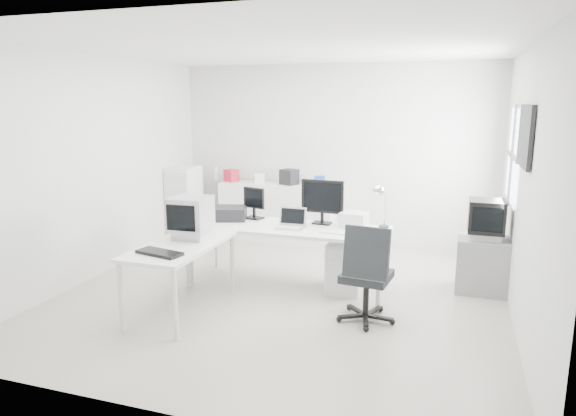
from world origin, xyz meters
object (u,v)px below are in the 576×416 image
(inkjet_printer, at_px, (228,213))
(filing_cabinet, at_px, (185,204))
(laser_printer, at_px, (354,220))
(crt_monitor, at_px, (191,217))
(main_desk, at_px, (289,256))
(side_desk, at_px, (182,277))
(crt_tv, at_px, (486,220))
(laptop, at_px, (290,219))
(sideboard, at_px, (277,212))
(tv_cabinet, at_px, (483,265))
(lcd_monitor_large, at_px, (322,202))
(office_chair, at_px, (367,271))
(lcd_monitor_small, at_px, (254,204))
(drawer_pedestal, at_px, (346,266))

(inkjet_printer, xyz_separation_m, filing_cabinet, (-1.40, 1.36, -0.23))
(laser_printer, relative_size, crt_monitor, 0.64)
(main_desk, distance_m, side_desk, 1.39)
(crt_tv, bearing_deg, laptop, -163.96)
(inkjet_printer, distance_m, filing_cabinet, 1.97)
(crt_monitor, bearing_deg, crt_tv, 21.57)
(side_desk, bearing_deg, filing_cabinet, 118.67)
(sideboard, bearing_deg, crt_monitor, -90.51)
(tv_cabinet, bearing_deg, lcd_monitor_large, -171.55)
(main_desk, xyz_separation_m, tv_cabinet, (2.25, 0.53, -0.05))
(laptop, bearing_deg, lcd_monitor_large, 48.19)
(office_chair, height_order, sideboard, office_chair)
(inkjet_printer, xyz_separation_m, crt_tv, (3.10, 0.43, 0.04))
(side_desk, distance_m, lcd_monitor_small, 1.50)
(office_chair, relative_size, filing_cabinet, 0.87)
(sideboard, bearing_deg, inkjet_printer, -90.78)
(main_desk, xyz_separation_m, lcd_monitor_small, (-0.55, 0.25, 0.57))
(side_desk, xyz_separation_m, crt_monitor, (0.00, 0.25, 0.62))
(drawer_pedestal, xyz_separation_m, inkjet_printer, (-1.55, 0.05, 0.53))
(main_desk, xyz_separation_m, inkjet_printer, (-0.85, 0.10, 0.46))
(office_chair, bearing_deg, side_desk, -162.28)
(laser_printer, bearing_deg, lcd_monitor_large, -179.86)
(laser_printer, height_order, crt_tv, crt_tv)
(drawer_pedestal, relative_size, laptop, 1.74)
(laser_printer, distance_m, tv_cabinet, 1.61)
(side_desk, distance_m, laser_printer, 2.13)
(crt_monitor, bearing_deg, inkjet_printer, 87.53)
(tv_cabinet, height_order, filing_cabinet, filing_cabinet)
(side_desk, height_order, lcd_monitor_small, lcd_monitor_small)
(main_desk, xyz_separation_m, lcd_monitor_large, (0.35, 0.25, 0.65))
(laptop, bearing_deg, lcd_monitor_small, 148.54)
(laser_printer, bearing_deg, tv_cabinet, 16.20)
(main_desk, height_order, laptop, laptop)
(crt_monitor, relative_size, filing_cabinet, 0.40)
(drawer_pedestal, bearing_deg, laser_printer, 73.61)
(lcd_monitor_small, relative_size, tv_cabinet, 0.59)
(crt_tv, bearing_deg, main_desk, -166.68)
(lcd_monitor_small, bearing_deg, office_chair, -14.68)
(lcd_monitor_small, bearing_deg, laptop, -13.96)
(office_chair, bearing_deg, inkjet_printer, 163.55)
(drawer_pedestal, relative_size, lcd_monitor_small, 1.55)
(drawer_pedestal, relative_size, crt_tv, 1.20)
(laptop, height_order, office_chair, office_chair)
(inkjet_printer, distance_m, laser_printer, 1.60)
(crt_monitor, bearing_deg, office_chair, 1.18)
(main_desk, relative_size, lcd_monitor_small, 6.19)
(laptop, xyz_separation_m, sideboard, (-0.88, 2.03, -0.39))
(lcd_monitor_large, distance_m, crt_tv, 1.92)
(side_desk, height_order, lcd_monitor_large, lcd_monitor_large)
(main_desk, bearing_deg, side_desk, -127.69)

